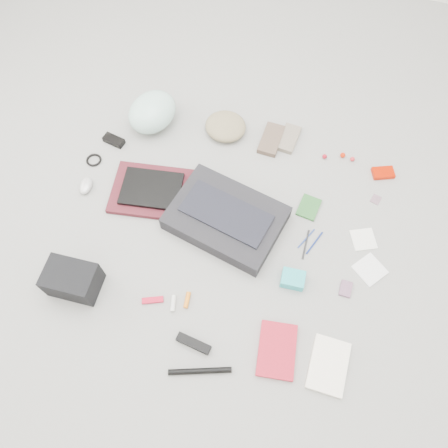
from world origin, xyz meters
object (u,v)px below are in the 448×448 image
(laptop, at_px, (151,189))
(camera_bag, at_px, (73,280))
(accordion_wallet, at_px, (293,279))
(messenger_bag, at_px, (226,218))
(bike_helmet, at_px, (152,112))
(book_red, at_px, (277,350))

(laptop, bearing_deg, camera_bag, -113.75)
(laptop, distance_m, camera_bag, 0.57)
(camera_bag, distance_m, accordion_wallet, 0.96)
(messenger_bag, bearing_deg, laptop, -175.11)
(messenger_bag, relative_size, accordion_wallet, 4.99)
(bike_helmet, distance_m, book_red, 1.36)
(camera_bag, xyz_separation_m, book_red, (0.92, -0.01, -0.06))
(laptop, bearing_deg, bike_helmet, 100.87)
(camera_bag, bearing_deg, laptop, 72.30)
(messenger_bag, distance_m, accordion_wallet, 0.42)
(messenger_bag, height_order, accordion_wallet, messenger_bag)
(laptop, xyz_separation_m, book_red, (0.78, -0.56, -0.03))
(bike_helmet, height_order, book_red, bike_helmet)
(book_red, height_order, accordion_wallet, accordion_wallet)
(laptop, relative_size, accordion_wallet, 2.84)
(book_red, relative_size, accordion_wallet, 2.24)
(book_red, xyz_separation_m, accordion_wallet, (-0.01, 0.32, 0.01))
(messenger_bag, distance_m, laptop, 0.40)
(messenger_bag, relative_size, camera_bag, 2.34)
(bike_helmet, xyz_separation_m, book_red, (0.94, -0.98, -0.07))
(accordion_wallet, bearing_deg, book_red, -92.51)
(laptop, xyz_separation_m, bike_helmet, (-0.16, 0.42, 0.05))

